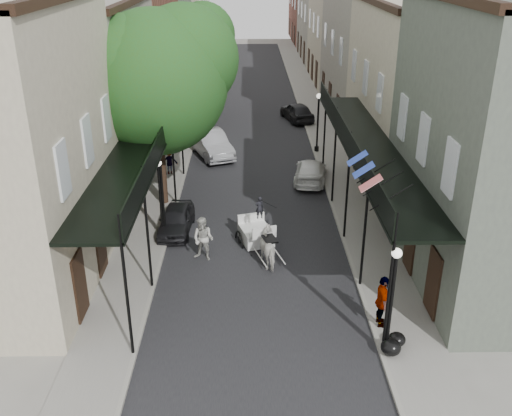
{
  "coord_description": "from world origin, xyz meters",
  "views": [
    {
      "loc": [
        -0.28,
        -16.73,
        11.82
      ],
      "look_at": [
        0.04,
        5.88,
        1.6
      ],
      "focal_mm": 40.0,
      "sensor_mm": 36.0,
      "label": 1
    }
  ],
  "objects_px": {
    "lamppost_left": "(161,198)",
    "pedestrian_sidewalk_left": "(169,161)",
    "car_right_far": "(297,112)",
    "lamppost_right_near": "(391,299)",
    "lamppost_right_far": "(318,122)",
    "carriage": "(254,220)",
    "pedestrian_sidewalk_right": "(382,302)",
    "car_left_far": "(208,100)",
    "pedestrian_walking": "(203,239)",
    "tree_far": "(191,45)",
    "horse": "(270,248)",
    "tree_near": "(164,76)",
    "car_left_near": "(176,219)",
    "car_right_near": "(310,171)",
    "car_left_mid": "(211,144)"
  },
  "relations": [
    {
      "from": "tree_near",
      "to": "car_left_near",
      "type": "xyz_separation_m",
      "value": [
        0.6,
        -3.3,
        -5.89
      ]
    },
    {
      "from": "car_left_near",
      "to": "car_left_far",
      "type": "relative_size",
      "value": 0.83
    },
    {
      "from": "lamppost_right_near",
      "to": "pedestrian_sidewalk_left",
      "type": "relative_size",
      "value": 2.46
    },
    {
      "from": "lamppost_right_near",
      "to": "car_left_near",
      "type": "distance_m",
      "value": 11.84
    },
    {
      "from": "tree_far",
      "to": "lamppost_right_near",
      "type": "xyz_separation_m",
      "value": [
        8.35,
        -26.18,
        -3.79
      ]
    },
    {
      "from": "tree_far",
      "to": "car_left_near",
      "type": "bearing_deg",
      "value": -87.86
    },
    {
      "from": "car_left_near",
      "to": "lamppost_left",
      "type": "bearing_deg",
      "value": -116.79
    },
    {
      "from": "tree_near",
      "to": "pedestrian_walking",
      "type": "relative_size",
      "value": 5.1
    },
    {
      "from": "lamppost_right_far",
      "to": "carriage",
      "type": "bearing_deg",
      "value": -109.1
    },
    {
      "from": "horse",
      "to": "car_left_far",
      "type": "xyz_separation_m",
      "value": [
        -4.2,
        26.14,
        -0.14
      ]
    },
    {
      "from": "lamppost_left",
      "to": "pedestrian_sidewalk_right",
      "type": "bearing_deg",
      "value": -38.65
    },
    {
      "from": "lamppost_left",
      "to": "car_left_near",
      "type": "bearing_deg",
      "value": 60.35
    },
    {
      "from": "car_left_near",
      "to": "pedestrian_sidewalk_left",
      "type": "bearing_deg",
      "value": 102.31
    },
    {
      "from": "tree_near",
      "to": "car_left_far",
      "type": "xyz_separation_m",
      "value": [
        0.6,
        19.78,
        -5.9
      ]
    },
    {
      "from": "car_left_near",
      "to": "horse",
      "type": "bearing_deg",
      "value": -33.15
    },
    {
      "from": "tree_near",
      "to": "pedestrian_sidewalk_left",
      "type": "xyz_separation_m",
      "value": [
        -0.6,
        3.91,
        -5.61
      ]
    },
    {
      "from": "lamppost_left",
      "to": "pedestrian_sidewalk_left",
      "type": "xyz_separation_m",
      "value": [
        -0.7,
        8.09,
        -1.18
      ]
    },
    {
      "from": "car_left_mid",
      "to": "car_left_near",
      "type": "bearing_deg",
      "value": -116.62
    },
    {
      "from": "tree_near",
      "to": "pedestrian_sidewalk_right",
      "type": "height_order",
      "value": "tree_near"
    },
    {
      "from": "tree_far",
      "to": "horse",
      "type": "xyz_separation_m",
      "value": [
        4.85,
        -20.35,
        -5.11
      ]
    },
    {
      "from": "lamppost_right_far",
      "to": "pedestrian_walking",
      "type": "height_order",
      "value": "lamppost_right_far"
    },
    {
      "from": "pedestrian_sidewalk_left",
      "to": "car_left_mid",
      "type": "height_order",
      "value": "pedestrian_sidewalk_left"
    },
    {
      "from": "tree_far",
      "to": "lamppost_left",
      "type": "height_order",
      "value": "tree_far"
    },
    {
      "from": "lamppost_right_near",
      "to": "lamppost_right_far",
      "type": "height_order",
      "value": "same"
    },
    {
      "from": "pedestrian_sidewalk_right",
      "to": "car_left_far",
      "type": "relative_size",
      "value": 0.45
    },
    {
      "from": "tree_far",
      "to": "car_right_near",
      "type": "distance_m",
      "value": 14.36
    },
    {
      "from": "pedestrian_sidewalk_left",
      "to": "pedestrian_sidewalk_right",
      "type": "height_order",
      "value": "pedestrian_sidewalk_right"
    },
    {
      "from": "pedestrian_walking",
      "to": "car_left_near",
      "type": "bearing_deg",
      "value": 140.26
    },
    {
      "from": "lamppost_right_far",
      "to": "pedestrian_sidewalk_left",
      "type": "distance_m",
      "value": 9.79
    },
    {
      "from": "pedestrian_walking",
      "to": "tree_far",
      "type": "bearing_deg",
      "value": 117.69
    },
    {
      "from": "lamppost_left",
      "to": "car_right_far",
      "type": "distance_m",
      "value": 21.05
    },
    {
      "from": "tree_near",
      "to": "lamppost_left",
      "type": "xyz_separation_m",
      "value": [
        0.1,
        -4.18,
        -4.44
      ]
    },
    {
      "from": "carriage",
      "to": "pedestrian_walking",
      "type": "relative_size",
      "value": 1.29
    },
    {
      "from": "horse",
      "to": "car_left_near",
      "type": "relative_size",
      "value": 0.49
    },
    {
      "from": "horse",
      "to": "pedestrian_sidewalk_left",
      "type": "relative_size",
      "value": 1.15
    },
    {
      "from": "pedestrian_sidewalk_right",
      "to": "car_right_far",
      "type": "xyz_separation_m",
      "value": [
        -0.77,
        26.25,
        -0.37
      ]
    },
    {
      "from": "lamppost_right_far",
      "to": "car_left_far",
      "type": "bearing_deg",
      "value": 122.77
    },
    {
      "from": "tree_near",
      "to": "tree_far",
      "type": "xyz_separation_m",
      "value": [
        -0.05,
        14.0,
        -0.65
      ]
    },
    {
      "from": "car_right_near",
      "to": "lamppost_left",
      "type": "bearing_deg",
      "value": 53.37
    },
    {
      "from": "pedestrian_sidewalk_right",
      "to": "car_left_far",
      "type": "bearing_deg",
      "value": 15.32
    },
    {
      "from": "car_right_near",
      "to": "lamppost_right_far",
      "type": "bearing_deg",
      "value": -91.18
    },
    {
      "from": "car_right_far",
      "to": "lamppost_right_near",
      "type": "bearing_deg",
      "value": 76.19
    },
    {
      "from": "lamppost_right_near",
      "to": "car_right_near",
      "type": "xyz_separation_m",
      "value": [
        -0.91,
        15.08,
        -1.46
      ]
    },
    {
      "from": "car_left_near",
      "to": "car_left_far",
      "type": "distance_m",
      "value": 23.08
    },
    {
      "from": "pedestrian_walking",
      "to": "pedestrian_sidewalk_left",
      "type": "xyz_separation_m",
      "value": [
        -2.63,
        9.85,
        -0.07
      ]
    },
    {
      "from": "pedestrian_walking",
      "to": "car_right_far",
      "type": "xyz_separation_m",
      "value": [
        5.6,
        21.37,
        -0.25
      ]
    },
    {
      "from": "lamppost_right_far",
      "to": "car_left_near",
      "type": "bearing_deg",
      "value": -124.7
    },
    {
      "from": "tree_near",
      "to": "lamppost_left",
      "type": "relative_size",
      "value": 2.6
    },
    {
      "from": "lamppost_left",
      "to": "horse",
      "type": "relative_size",
      "value": 2.15
    },
    {
      "from": "lamppost_right_near",
      "to": "horse",
      "type": "bearing_deg",
      "value": 120.99
    }
  ]
}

